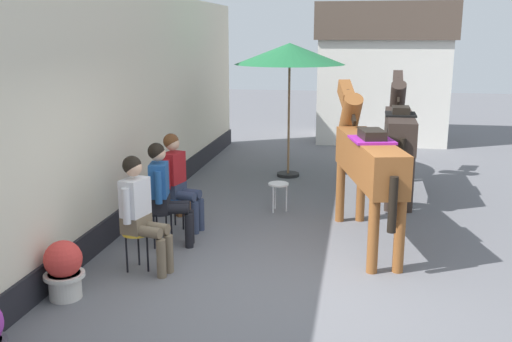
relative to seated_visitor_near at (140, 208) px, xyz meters
name	(u,v)px	position (x,y,z in m)	size (l,w,h in m)	color
ground_plane	(301,210)	(1.60, 2.74, -0.78)	(40.00, 40.00, 0.00)	slate
pub_facade_wall	(105,125)	(-0.95, 1.24, 0.76)	(0.34, 14.00, 3.40)	beige
distant_cottage	(382,71)	(3.00, 9.56, 1.02)	(3.40, 2.60, 3.50)	silver
seated_visitor_near	(140,208)	(0.00, 0.00, 0.00)	(0.61, 0.48, 1.39)	gold
seated_visitor_middle	(164,189)	(0.00, 0.85, 0.00)	(0.61, 0.48, 1.39)	black
seated_visitor_far	(177,177)	(-0.04, 1.53, 0.00)	(0.61, 0.48, 1.39)	#194C99
saddled_horse_near	(366,157)	(2.58, 1.52, 0.38)	(0.97, 2.95, 2.06)	brown
saddled_horse_far	(399,128)	(3.15, 4.05, 0.38)	(0.51, 3.00, 2.06)	#2D231E
flower_planter_middle	(64,269)	(-0.54, -0.85, -0.44)	(0.43, 0.43, 0.64)	beige
cafe_parasol	(290,55)	(1.12, 4.99, 1.59)	(2.10, 2.10, 2.58)	black
spare_stool_white	(278,187)	(1.26, 2.63, -0.38)	(0.32, 0.32, 0.46)	white
satchel_bag	(185,209)	(-0.15, 2.18, -0.68)	(0.28, 0.12, 0.20)	brown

